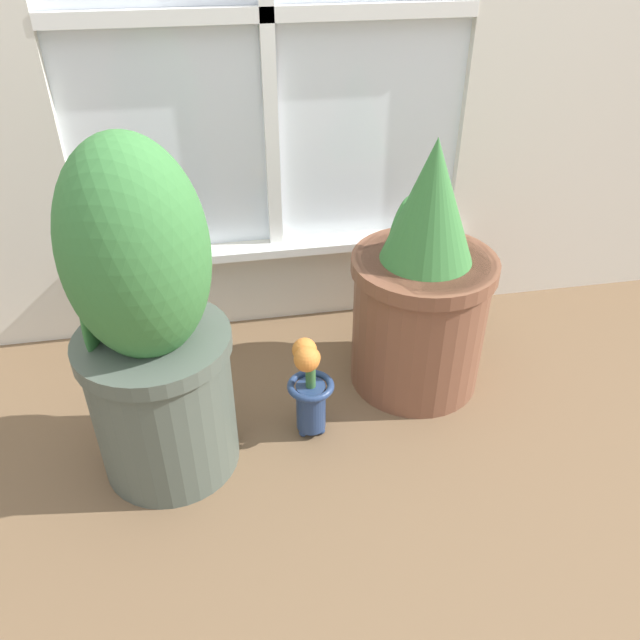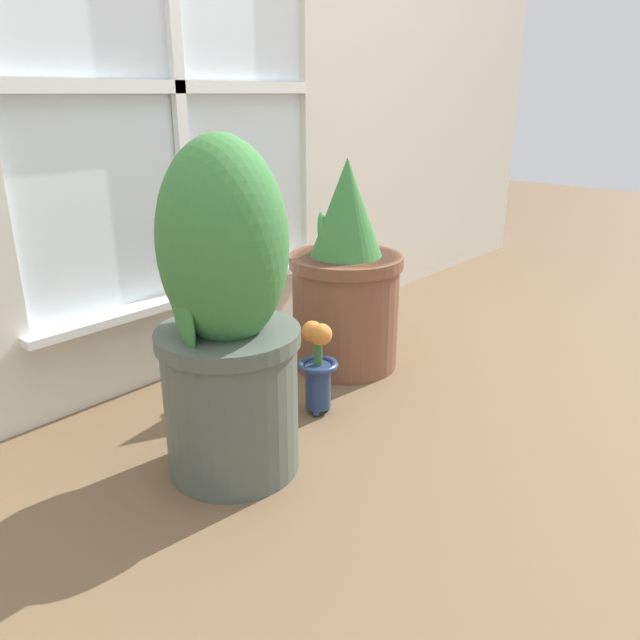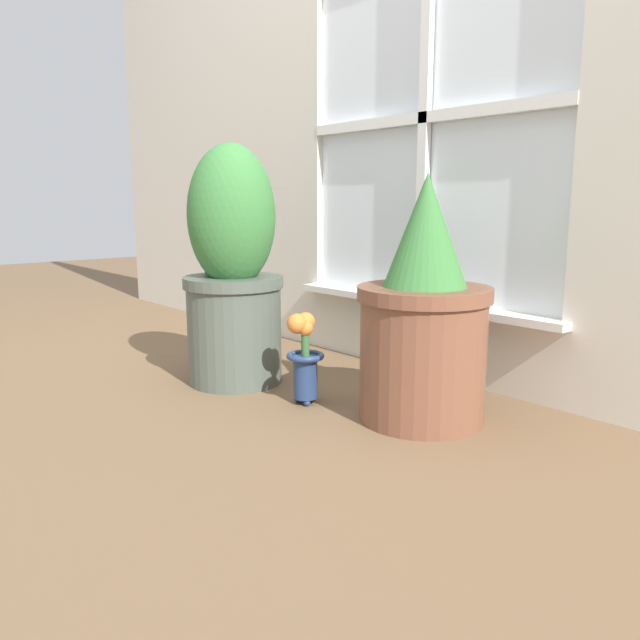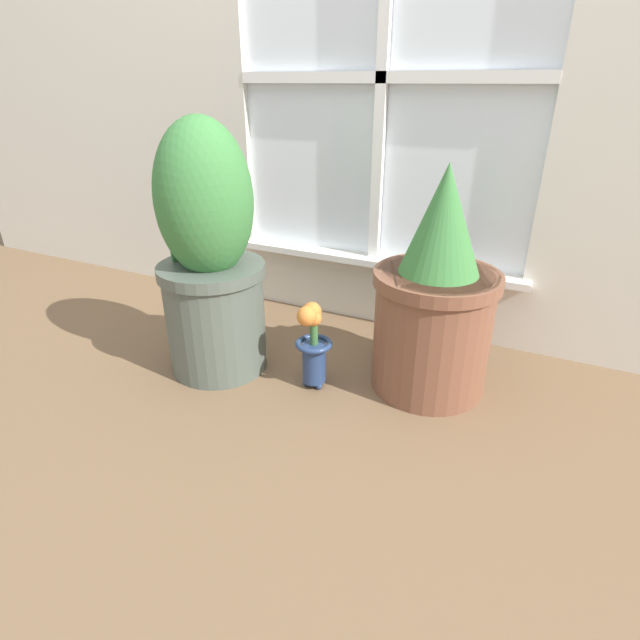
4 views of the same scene
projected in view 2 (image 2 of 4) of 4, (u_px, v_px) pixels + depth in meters
ground_plane at (357, 431)px, 1.64m from camera, size 10.00×10.00×0.00m
potted_plant_left at (227, 323)px, 1.37m from camera, size 0.32×0.32×0.77m
potted_plant_right at (346, 283)px, 1.96m from camera, size 0.36×0.36×0.66m
flower_vase at (318, 364)px, 1.69m from camera, size 0.11×0.11×0.27m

